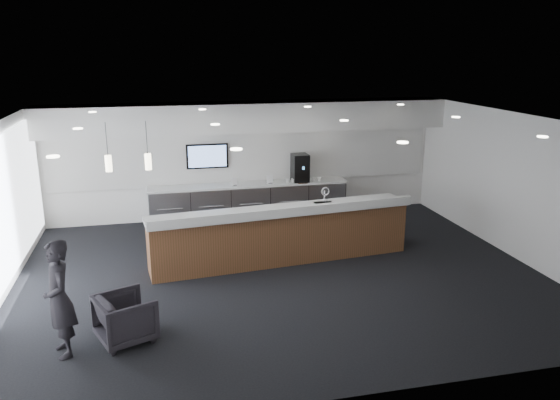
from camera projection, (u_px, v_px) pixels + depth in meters
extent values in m
plane|color=black|center=(281.00, 274.00, 10.68)|extent=(10.00, 10.00, 0.00)
cube|color=black|center=(281.00, 121.00, 9.87)|extent=(10.00, 8.00, 0.02)
cube|color=white|center=(246.00, 160.00, 14.03)|extent=(10.00, 0.02, 3.00)
cube|color=white|center=(515.00, 186.00, 11.35)|extent=(0.02, 8.00, 3.00)
cube|color=silver|center=(248.00, 117.00, 13.29)|extent=(10.00, 0.90, 0.70)
cube|color=silver|center=(246.00, 156.00, 13.97)|extent=(9.80, 0.06, 1.40)
cube|color=gray|center=(249.00, 202.00, 13.97)|extent=(5.00, 0.60, 0.90)
cube|color=silver|center=(249.00, 184.00, 13.84)|extent=(5.06, 0.66, 0.05)
cylinder|color=silver|center=(170.00, 209.00, 13.23)|extent=(0.60, 0.02, 0.02)
cylinder|color=silver|center=(211.00, 207.00, 13.44)|extent=(0.60, 0.02, 0.02)
cylinder|color=silver|center=(251.00, 204.00, 13.66)|extent=(0.60, 0.02, 0.02)
cylinder|color=silver|center=(290.00, 202.00, 13.87)|extent=(0.60, 0.02, 0.02)
cylinder|color=silver|center=(327.00, 199.00, 14.09)|extent=(0.60, 0.02, 0.02)
cube|color=black|center=(207.00, 156.00, 13.68)|extent=(1.05, 0.07, 0.62)
cube|color=#3A73E9|center=(207.00, 156.00, 13.65)|extent=(0.95, 0.01, 0.54)
cylinder|color=#FFF0C6|center=(148.00, 159.00, 10.30)|extent=(0.12, 0.12, 0.30)
cylinder|color=#FFF0C6|center=(110.00, 160.00, 10.15)|extent=(0.12, 0.12, 0.30)
cube|color=#52351B|center=(281.00, 236.00, 11.24)|extent=(5.43, 1.30, 1.05)
cube|color=silver|center=(281.00, 210.00, 11.09)|extent=(5.52, 1.39, 0.06)
cube|color=silver|center=(288.00, 212.00, 10.69)|extent=(5.45, 0.68, 0.18)
cylinder|color=silver|center=(324.00, 197.00, 11.45)|extent=(0.04, 0.04, 0.28)
torus|color=silver|center=(325.00, 191.00, 11.35)|extent=(0.19, 0.05, 0.19)
cube|color=black|center=(300.00, 168.00, 14.00)|extent=(0.41, 0.46, 0.71)
cube|color=silver|center=(302.00, 183.00, 13.86)|extent=(0.25, 0.12, 0.02)
cube|color=white|center=(234.00, 182.00, 13.63)|extent=(0.14, 0.06, 0.19)
cube|color=white|center=(270.00, 179.00, 13.83)|extent=(0.16, 0.05, 0.22)
imported|color=black|center=(126.00, 318.00, 8.17)|extent=(1.03, 1.02, 0.73)
imported|color=black|center=(59.00, 299.00, 7.68)|extent=(0.60, 0.73, 1.72)
imported|color=white|center=(319.00, 179.00, 14.10)|extent=(0.11, 0.11, 0.10)
imported|color=white|center=(314.00, 179.00, 14.07)|extent=(0.15, 0.15, 0.10)
imported|color=white|center=(309.00, 180.00, 14.04)|extent=(0.13, 0.13, 0.10)
imported|color=white|center=(304.00, 180.00, 14.01)|extent=(0.14, 0.14, 0.10)
imported|color=white|center=(298.00, 180.00, 13.98)|extent=(0.15, 0.15, 0.10)
imported|color=white|center=(293.00, 180.00, 13.95)|extent=(0.11, 0.11, 0.10)
imported|color=white|center=(288.00, 181.00, 13.92)|extent=(0.15, 0.15, 0.10)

